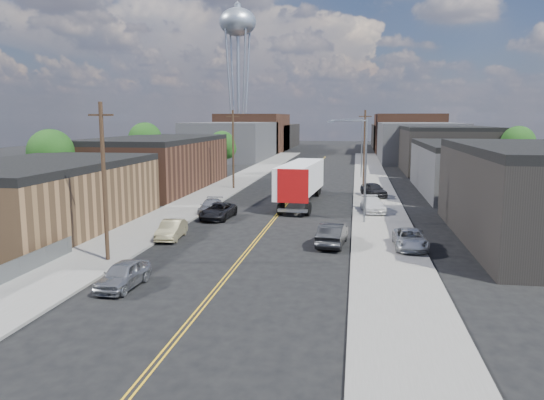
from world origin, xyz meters
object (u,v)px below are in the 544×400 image
(car_left_d, at_px, (211,206))
(car_right_lot_c, at_px, (374,190))
(car_right_oncoming, at_px, (332,234))
(car_ahead_truck, at_px, (311,187))
(car_left_a, at_px, (123,275))
(water_tower, at_px, (238,28))
(semi_truck, at_px, (302,180))
(car_left_c, at_px, (218,211))
(car_right_lot_a, at_px, (410,239))
(car_left_b, at_px, (171,230))
(car_right_lot_b, at_px, (373,205))

(car_left_d, height_order, car_right_lot_c, car_right_lot_c)
(car_right_oncoming, relative_size, car_ahead_truck, 1.02)
(car_left_a, bearing_deg, water_tower, 102.85)
(semi_truck, xyz_separation_m, car_left_d, (-7.96, -7.58, -1.86))
(car_left_a, distance_m, car_right_oncoming, 15.53)
(semi_truck, xyz_separation_m, car_left_c, (-6.56, -10.17, -1.82))
(car_right_lot_c, distance_m, car_ahead_truck, 8.00)
(car_right_lot_a, distance_m, car_right_lot_c, 24.29)
(car_left_b, distance_m, car_ahead_truck, 27.72)
(car_right_oncoming, bearing_deg, car_left_b, 4.17)
(car_right_lot_a, relative_size, car_right_lot_c, 1.01)
(car_left_a, bearing_deg, car_right_oncoming, 50.34)
(car_right_lot_c, bearing_deg, water_tower, 94.07)
(water_tower, distance_m, car_left_c, 91.56)
(semi_truck, bearing_deg, car_right_lot_c, 37.07)
(car_right_oncoming, height_order, car_right_lot_a, car_right_oncoming)
(water_tower, height_order, car_right_lot_c, water_tower)
(semi_truck, height_order, car_left_a, semi_truck)
(car_left_d, distance_m, car_right_lot_b, 15.47)
(water_tower, bearing_deg, car_right_lot_b, -68.86)
(car_left_c, distance_m, car_ahead_truck, 19.34)
(water_tower, xyz_separation_m, car_right_lot_b, (30.88, -79.88, -29.81))
(car_left_b, relative_size, car_left_c, 0.84)
(car_left_a, height_order, car_ahead_truck, car_left_a)
(car_right_lot_c, height_order, car_ahead_truck, car_right_lot_c)
(car_left_d, bearing_deg, car_right_oncoming, -47.20)
(car_left_b, height_order, car_ahead_truck, car_left_b)
(water_tower, relative_size, car_right_oncoming, 7.40)
(car_left_c, relative_size, car_ahead_truck, 1.05)
(car_left_a, bearing_deg, car_right_lot_a, 37.45)
(car_left_d, distance_m, car_right_oncoming, 16.43)
(car_left_a, bearing_deg, car_right_lot_c, 71.44)
(car_left_c, distance_m, car_left_d, 2.95)
(water_tower, bearing_deg, car_left_a, -80.78)
(car_left_b, xyz_separation_m, car_ahead_truck, (8.25, 26.46, -0.03))
(car_left_c, xyz_separation_m, car_right_lot_c, (14.25, 15.07, 0.24))
(semi_truck, distance_m, car_left_d, 11.15)
(semi_truck, bearing_deg, water_tower, 112.12)
(car_left_b, distance_m, car_left_d, 10.96)
(car_left_c, relative_size, car_right_lot_b, 1.08)
(car_right_oncoming, distance_m, car_right_lot_c, 23.92)
(car_left_b, relative_size, car_right_lot_a, 0.91)
(water_tower, distance_m, car_right_lot_c, 82.02)
(car_right_lot_c, bearing_deg, car_right_lot_a, -105.92)
(car_right_lot_c, bearing_deg, car_left_b, -143.79)
(semi_truck, height_order, car_right_lot_c, semi_truck)
(car_ahead_truck, bearing_deg, car_left_a, -105.86)
(car_left_d, xyz_separation_m, car_right_oncoming, (12.05, -11.17, 0.16))
(car_right_lot_b, height_order, car_right_lot_c, car_right_lot_c)
(car_left_d, relative_size, car_right_oncoming, 0.92)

